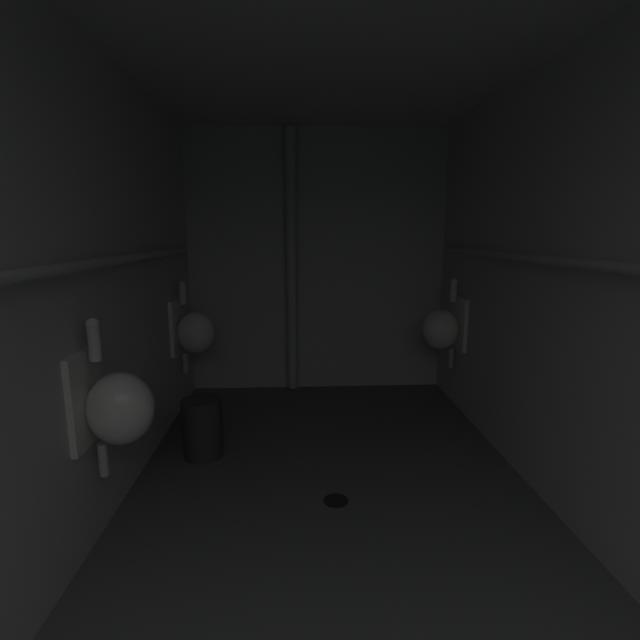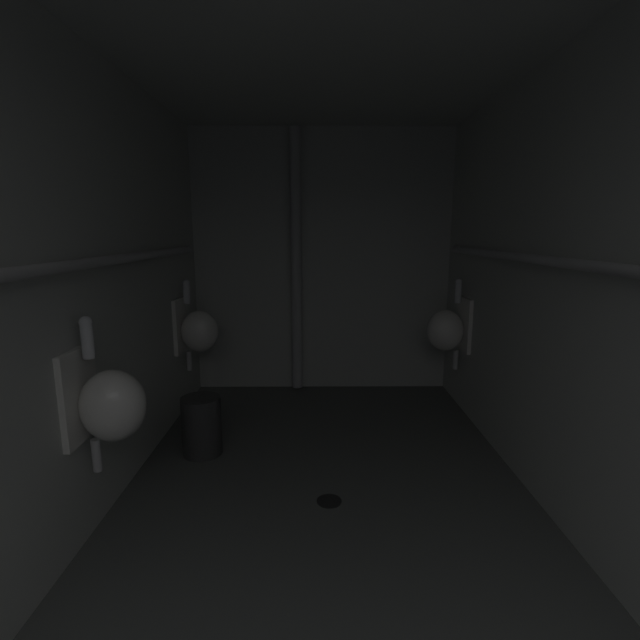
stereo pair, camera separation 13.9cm
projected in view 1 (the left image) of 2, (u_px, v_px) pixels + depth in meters
floor at (337, 535)px, 2.33m from camera, size 2.47×4.47×0.08m
wall_left at (68, 297)px, 2.03m from camera, size 0.06×4.47×2.39m
wall_right at (594, 293)px, 2.16m from camera, size 0.06×4.47×2.39m
wall_back at (317, 263)px, 4.26m from camera, size 2.47×0.06×2.39m
urinal_left_mid at (116, 406)px, 2.10m from camera, size 0.32×0.30×0.76m
urinal_left_far at (193, 331)px, 3.70m from camera, size 0.32×0.30×0.76m
urinal_right_mid at (443, 328)px, 3.82m from camera, size 0.32×0.30×0.76m
supply_pipe_left at (86, 265)px, 2.01m from camera, size 0.06×3.63×0.06m
supply_pipe_right at (578, 263)px, 2.13m from camera, size 0.06×3.66×0.06m
standpipe_back_wall at (291, 264)px, 4.14m from camera, size 0.10×0.10×2.34m
floor_drain at (336, 500)px, 2.56m from camera, size 0.14×0.14×0.01m
waste_bin at (203, 428)px, 3.05m from camera, size 0.26×0.26×0.40m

